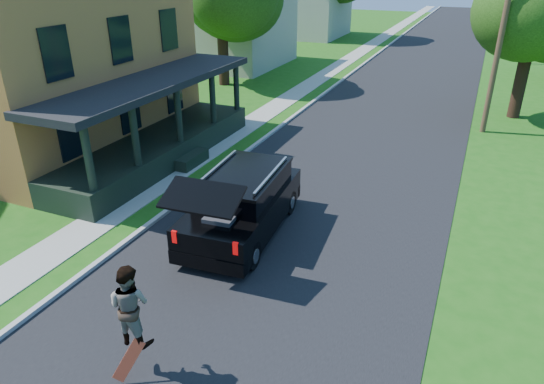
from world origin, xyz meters
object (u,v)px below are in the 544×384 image
at_px(black_suv, 242,204).
at_px(skateboarder, 130,305).
at_px(tree_right_near, 535,11).
at_px(utility_pole_near, 503,27).

xyz_separation_m(black_suv, skateboarder, (0.40, -5.27, 0.53)).
bearing_deg(black_suv, skateboarder, -89.90).
height_order(black_suv, tree_right_near, tree_right_near).
bearing_deg(skateboarder, black_suv, -87.78).
height_order(black_suv, utility_pole_near, utility_pole_near).
bearing_deg(tree_right_near, black_suv, -115.11).
distance_m(black_suv, skateboarder, 5.31).
relative_size(black_suv, tree_right_near, 0.70).
bearing_deg(tree_right_near, skateboarder, -108.22).
distance_m(skateboarder, utility_pole_near, 18.62).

